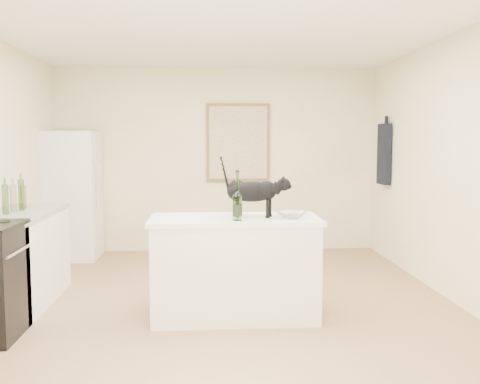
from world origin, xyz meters
The scene contains 18 objects.
floor centered at (0.00, 0.00, 0.00)m, with size 5.50×5.50×0.00m, color #9D7153.
ceiling centered at (0.00, 0.00, 2.60)m, with size 5.50×5.50×0.00m, color white.
wall_back centered at (0.00, 2.75, 1.30)m, with size 4.50×4.50×0.00m, color #FDF1C4.
wall_front centered at (0.00, -2.75, 1.30)m, with size 4.50×4.50×0.00m, color #FDF1C4.
wall_right centered at (2.25, 0.00, 1.30)m, with size 5.50×5.50×0.00m, color #FDF1C4.
island_base centered at (0.10, -0.20, 0.43)m, with size 1.44×0.67×0.86m, color white.
island_top centered at (0.10, -0.20, 0.88)m, with size 1.50×0.70×0.04m, color white.
left_cabinets centered at (-1.95, 0.30, 0.43)m, with size 0.60×1.40×0.86m, color white.
left_countertop centered at (-1.95, 0.30, 0.88)m, with size 0.62×1.44×0.04m, color gray.
fridge centered at (-1.95, 2.35, 0.85)m, with size 0.68×0.68×1.70m, color white.
artwork_frame centered at (0.30, 2.72, 1.55)m, with size 0.90×0.03×1.10m, color brown.
artwork_canvas centered at (0.30, 2.70, 1.55)m, with size 0.82×0.00×1.02m, color beige.
hanging_garment centered at (2.19, 2.05, 1.40)m, with size 0.08×0.34×0.80m, color black.
black_cat centered at (0.26, -0.16, 1.10)m, with size 0.57×0.17×0.40m, color black, non-canonical shape.
wine_bottle centered at (0.11, -0.38, 1.09)m, with size 0.08×0.08×0.38m, color #285B24.
glass_bowl centered at (0.59, -0.30, 0.93)m, with size 0.25×0.25×0.06m, color white.
fridge_paper centered at (-1.60, 2.43, 1.19)m, with size 0.00×0.14×0.18m, color silver.
counter_bottle_cluster centered at (-1.97, 0.32, 1.04)m, with size 0.12×0.48×0.30m.
Camera 1 is at (-0.14, -4.86, 1.57)m, focal length 39.88 mm.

